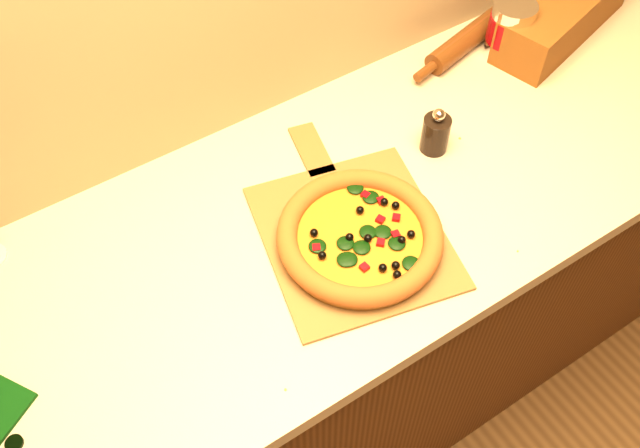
{
  "coord_description": "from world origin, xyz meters",
  "views": [
    {
      "loc": [
        -0.41,
        0.7,
        2.03
      ],
      "look_at": [
        0.03,
        1.38,
        0.96
      ],
      "focal_mm": 40.0,
      "sensor_mm": 36.0,
      "label": 1
    }
  ],
  "objects_px": {
    "rolling_pin": "(468,39)",
    "pepper_grinder": "(436,133)",
    "coffee_canister": "(510,30)",
    "pizza_peel": "(351,231)",
    "pizza": "(360,236)"
  },
  "relations": [
    {
      "from": "pizza_peel",
      "to": "rolling_pin",
      "type": "bearing_deg",
      "value": 42.14
    },
    {
      "from": "pizza_peel",
      "to": "coffee_canister",
      "type": "bearing_deg",
      "value": 34.31
    },
    {
      "from": "pizza_peel",
      "to": "pepper_grinder",
      "type": "distance_m",
      "value": 0.29
    },
    {
      "from": "pizza",
      "to": "rolling_pin",
      "type": "relative_size",
      "value": 0.83
    },
    {
      "from": "pizza_peel",
      "to": "rolling_pin",
      "type": "xyz_separation_m",
      "value": [
        0.55,
        0.31,
        0.02
      ]
    },
    {
      "from": "pizza_peel",
      "to": "coffee_canister",
      "type": "relative_size",
      "value": 3.81
    },
    {
      "from": "pizza_peel",
      "to": "pizza",
      "type": "xyz_separation_m",
      "value": [
        -0.0,
        -0.03,
        0.02
      ]
    },
    {
      "from": "pepper_grinder",
      "to": "coffee_canister",
      "type": "height_order",
      "value": "coffee_canister"
    },
    {
      "from": "pizza",
      "to": "rolling_pin",
      "type": "bearing_deg",
      "value": 31.54
    },
    {
      "from": "rolling_pin",
      "to": "pepper_grinder",
      "type": "bearing_deg",
      "value": -141.73
    },
    {
      "from": "pizza_peel",
      "to": "pepper_grinder",
      "type": "bearing_deg",
      "value": 30.88
    },
    {
      "from": "rolling_pin",
      "to": "coffee_canister",
      "type": "distance_m",
      "value": 0.1
    },
    {
      "from": "pizza",
      "to": "rolling_pin",
      "type": "height_order",
      "value": "same"
    },
    {
      "from": "rolling_pin",
      "to": "coffee_canister",
      "type": "xyz_separation_m",
      "value": [
        0.06,
        -0.07,
        0.05
      ]
    },
    {
      "from": "pizza_peel",
      "to": "rolling_pin",
      "type": "height_order",
      "value": "rolling_pin"
    }
  ]
}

